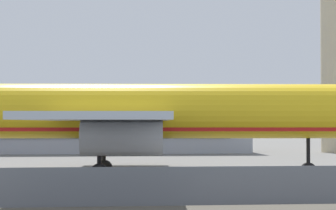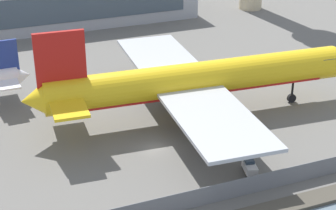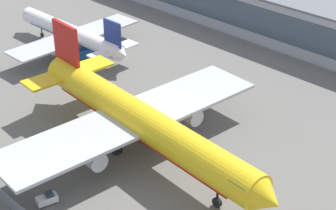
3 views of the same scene
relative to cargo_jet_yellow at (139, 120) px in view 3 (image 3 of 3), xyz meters
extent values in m
plane|color=#66635E|center=(-10.02, -7.74, -6.68)|extent=(500.00, 500.00, 0.00)
cylinder|color=yellow|center=(0.80, -0.06, 0.24)|extent=(51.40, 9.18, 5.65)
cone|color=yellow|center=(27.86, -1.93, 0.24)|extent=(4.04, 5.61, 5.37)
cone|color=yellow|center=(-26.25, 1.82, 0.24)|extent=(4.02, 5.33, 5.09)
cube|color=#232D3D|center=(24.27, -1.68, 0.95)|extent=(3.43, 5.01, 1.70)
cube|color=red|center=(0.80, -0.06, -1.31)|extent=(43.67, 7.52, 1.02)
cube|color=#B7BABF|center=(-0.90, 12.36, -0.46)|extent=(12.92, 25.26, 0.57)
cube|color=#B7BABF|center=(-2.59, -12.12, -0.46)|extent=(12.92, 25.26, 0.57)
cylinder|color=#B7BABF|center=(0.50, 10.30, -2.30)|extent=(7.36, 3.60, 3.11)
cylinder|color=#B7BABF|center=(-0.93, -10.27, -2.30)|extent=(7.36, 3.60, 3.11)
cube|color=red|center=(-21.64, 1.50, 5.89)|extent=(7.70, 1.21, 9.61)
cube|color=yellow|center=(-21.33, 5.99, 0.67)|extent=(5.72, 9.33, 0.45)
cube|color=yellow|center=(-21.95, -2.99, 0.67)|extent=(5.72, 9.33, 0.45)
cylinder|color=black|center=(18.66, -1.29, -4.24)|extent=(0.40, 0.40, 3.31)
cylinder|color=black|center=(18.66, -1.29, -5.89)|extent=(1.62, 0.73, 1.58)
cylinder|color=black|center=(-2.56, 3.15, -4.24)|extent=(0.45, 0.45, 3.31)
cylinder|color=black|center=(-2.56, 3.15, -5.89)|extent=(1.90, 1.39, 1.82)
cylinder|color=black|center=(-2.97, -2.77, -4.24)|extent=(0.45, 0.45, 3.31)
cylinder|color=black|center=(-2.97, -2.77, -5.89)|extent=(1.90, 1.39, 1.82)
cylinder|color=white|center=(-43.95, 17.86, -2.09)|extent=(35.10, 4.47, 3.75)
cone|color=white|center=(-62.49, 17.48, -2.09)|extent=(2.51, 3.61, 3.56)
cone|color=white|center=(-25.41, 18.24, -2.09)|extent=(2.51, 3.42, 3.37)
cube|color=#232D3D|center=(-60.06, 17.53, -1.62)|extent=(2.13, 3.23, 1.12)
cube|color=navy|center=(-43.95, 17.86, -3.12)|extent=(29.83, 3.61, 0.67)
cube|color=#B7BABF|center=(-42.02, 9.49, -2.56)|extent=(8.05, 16.97, 0.37)
cube|color=#B7BABF|center=(-42.37, 26.30, -2.56)|extent=(8.05, 16.97, 0.37)
cylinder|color=#B7BABF|center=(-43.10, 10.81, -3.77)|extent=(4.95, 2.16, 2.06)
cylinder|color=#B7BABF|center=(-43.39, 24.93, -3.77)|extent=(4.95, 2.16, 2.06)
cube|color=navy|center=(-28.54, 18.18, 1.66)|extent=(5.26, 0.56, 6.37)
cube|color=white|center=(-28.48, 15.09, -1.81)|extent=(3.63, 6.24, 0.30)
cube|color=white|center=(-28.60, 21.26, -1.81)|extent=(3.63, 6.24, 0.30)
cylinder|color=black|center=(-56.21, 17.61, -5.06)|extent=(0.26, 0.26, 2.19)
cylinder|color=black|center=(-56.21, 17.61, -6.16)|extent=(1.06, 0.43, 1.05)
cylinder|color=black|center=(-41.46, 15.94, -5.06)|extent=(0.30, 0.30, 2.19)
cylinder|color=black|center=(-41.46, 15.94, -6.16)|extent=(1.22, 0.87, 1.21)
cylinder|color=black|center=(-41.54, 19.88, -5.06)|extent=(0.30, 0.30, 2.19)
cylinder|color=black|center=(-41.54, 19.88, -6.16)|extent=(1.22, 0.87, 1.21)
cube|color=white|center=(0.09, -18.97, -5.93)|extent=(2.31, 3.49, 1.11)
cube|color=#283847|center=(0.19, -18.58, -5.13)|extent=(1.51, 1.39, 0.50)
cylinder|color=black|center=(-0.33, -17.85, -6.33)|extent=(0.38, 0.73, 0.70)
cylinder|color=black|center=(0.99, -18.17, -6.33)|extent=(0.38, 0.73, 0.70)
cylinder|color=black|center=(-0.80, -19.77, -6.33)|extent=(0.38, 0.73, 0.70)
cylinder|color=black|center=(0.52, -20.10, -6.33)|extent=(0.38, 0.73, 0.70)
cube|color=#19519E|center=(-37.84, 18.26, -5.42)|extent=(3.51, 5.58, 2.07)
cube|color=#283847|center=(-38.36, 16.52, -5.02)|extent=(2.24, 1.67, 0.83)
cube|color=orange|center=(-37.84, 18.26, -4.28)|extent=(1.15, 0.78, 0.16)
cylinder|color=black|center=(-37.41, 16.45, -6.26)|extent=(0.45, 0.87, 0.84)
cylinder|color=black|center=(-39.19, 16.99, -6.26)|extent=(0.45, 0.87, 0.84)
cylinder|color=black|center=(-36.48, 19.54, -6.26)|extent=(0.45, 0.87, 0.84)
cylinder|color=black|center=(-38.26, 20.07, -6.26)|extent=(0.45, 0.87, 0.84)
cube|color=#9EA3AD|center=(-27.93, 63.38, -1.09)|extent=(105.64, 21.90, 11.19)
cube|color=#3D4C5B|center=(-27.93, 52.35, -0.53)|extent=(97.19, 0.16, 6.71)
camera|label=1|loc=(-2.23, -67.81, -0.97)|focal=70.00mm
camera|label=2|loc=(-36.22, -77.65, 36.50)|focal=60.00mm
camera|label=3|loc=(60.35, -52.93, 47.98)|focal=60.00mm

